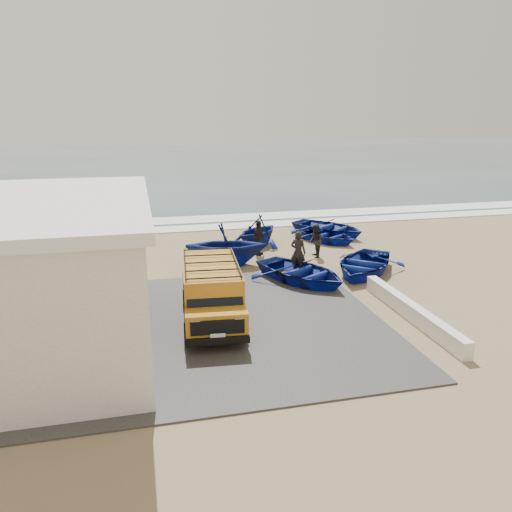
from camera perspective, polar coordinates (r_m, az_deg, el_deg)
ground at (r=18.35m, az=-1.25°, el=-5.07°), size 160.00×160.00×0.00m
slab at (r=16.22m, az=-6.71°, el=-8.04°), size 12.00×10.00×0.05m
ocean at (r=73.11m, az=-10.77°, el=10.71°), size 180.00×88.00×0.01m
surf_line at (r=29.69m, az=-6.17°, el=3.22°), size 180.00×1.60×0.06m
surf_wash at (r=32.12m, az=-6.76°, el=4.17°), size 180.00×2.20×0.04m
building at (r=15.88m, az=-27.08°, el=-2.07°), size 8.40×9.40×4.30m
parapet at (r=17.40m, az=17.36°, el=-6.09°), size 0.35×6.00×0.55m
van at (r=16.29m, az=-5.09°, el=-3.94°), size 2.19×4.76×1.98m
boat_near_left at (r=20.15m, az=5.20°, el=-1.85°), size 4.65×5.12×0.87m
boat_near_right at (r=21.63m, az=12.18°, el=-0.88°), size 5.01×5.14×0.87m
boat_mid_left at (r=22.20m, az=-3.41°, el=1.30°), size 4.07×3.66×1.91m
boat_mid_right at (r=26.62m, az=8.05°, el=2.36°), size 3.91×4.26×0.72m
boat_far_left at (r=25.46m, az=0.20°, el=2.92°), size 4.02×4.00×1.61m
boat_far_right at (r=28.02m, az=8.22°, el=3.23°), size 4.96×5.26×0.89m
fisherman_front at (r=21.18m, az=4.84°, el=0.43°), size 0.80×0.75×1.84m
fisherman_middle at (r=23.64m, az=6.82°, el=1.70°), size 0.69×0.84×1.56m
fisherman_back at (r=23.80m, az=0.26°, el=2.06°), size 0.93×1.03×1.68m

